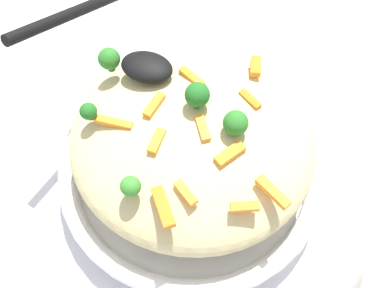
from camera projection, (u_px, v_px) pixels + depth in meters
The scene contains 21 objects.
ground_plane at pixel (192, 176), 0.54m from camera, with size 2.40×2.40×0.00m, color silver.
serving_bowl at pixel (192, 166), 0.52m from camera, with size 0.31×0.31×0.05m.
pasta_mound at pixel (192, 140), 0.47m from camera, with size 0.26×0.25×0.09m, color #DBC689.
carrot_piece_0 at pixel (250, 100), 0.45m from camera, with size 0.03×0.01×0.01m, color orange.
carrot_piece_1 at pixel (113, 123), 0.43m from camera, with size 0.04×0.01×0.01m, color orange.
carrot_piece_2 at pixel (230, 154), 0.41m from camera, with size 0.03×0.01×0.01m, color orange.
carrot_piece_3 at pixel (203, 128), 0.42m from camera, with size 0.03×0.01×0.01m, color orange.
carrot_piece_4 at pixel (273, 192), 0.39m from camera, with size 0.04×0.01×0.01m, color orange.
carrot_piece_5 at pixel (157, 142), 0.42m from camera, with size 0.03×0.01×0.01m, color orange.
carrot_piece_6 at pixel (155, 103), 0.44m from camera, with size 0.03×0.01×0.01m, color orange.
carrot_piece_7 at pixel (163, 207), 0.39m from camera, with size 0.04×0.01×0.01m, color orange.
carrot_piece_8 at pixel (192, 78), 0.46m from camera, with size 0.03×0.01×0.01m, color orange.
carrot_piece_9 at pixel (186, 193), 0.39m from camera, with size 0.03×0.01×0.01m, color orange.
carrot_piece_10 at pixel (245, 207), 0.39m from camera, with size 0.03×0.01×0.01m, color orange.
carrot_piece_11 at pixel (256, 66), 0.47m from camera, with size 0.02×0.01×0.01m, color orange.
broccoli_floret_0 at pixel (131, 186), 0.39m from camera, with size 0.02×0.02×0.02m.
broccoli_floret_1 at pixel (88, 112), 0.43m from camera, with size 0.02×0.02×0.02m.
broccoli_floret_2 at pixel (195, 95), 0.42m from camera, with size 0.03×0.03×0.03m.
broccoli_floret_3 at pixel (236, 123), 0.41m from camera, with size 0.02×0.02×0.03m.
broccoli_floret_4 at pixel (109, 59), 0.46m from camera, with size 0.02×0.02×0.03m.
serving_spoon at pixel (120, 45), 0.45m from camera, with size 0.14×0.17×0.08m.
Camera 1 is at (-0.08, 0.23, 0.49)m, focal length 40.96 mm.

